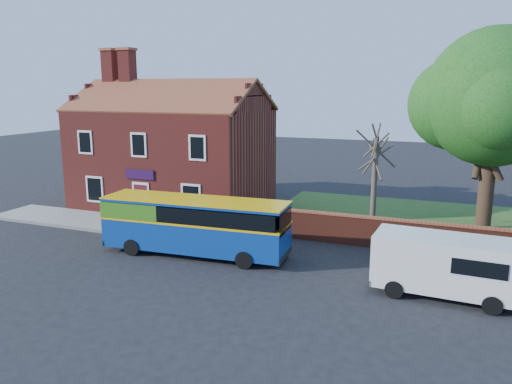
% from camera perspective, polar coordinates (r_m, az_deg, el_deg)
% --- Properties ---
extents(ground, '(120.00, 120.00, 0.00)m').
position_cam_1_polar(ground, '(22.30, -8.70, -9.34)').
color(ground, black).
rests_on(ground, ground).
extents(pavement, '(18.00, 3.50, 0.12)m').
position_cam_1_polar(pavement, '(30.54, -14.70, -3.62)').
color(pavement, gray).
rests_on(pavement, ground).
extents(kerb, '(18.00, 0.15, 0.14)m').
position_cam_1_polar(kerb, '(29.21, -16.72, -4.42)').
color(kerb, slate).
rests_on(kerb, ground).
extents(grass_strip, '(26.00, 12.00, 0.04)m').
position_cam_1_polar(grass_strip, '(32.00, 25.07, -3.74)').
color(grass_strip, '#426B28').
rests_on(grass_strip, ground).
extents(shop_building, '(12.30, 8.13, 10.50)m').
position_cam_1_polar(shop_building, '(34.59, -9.43, 4.08)').
color(shop_building, maroon).
rests_on(shop_building, ground).
extents(boundary_wall, '(22.00, 0.38, 1.60)m').
position_cam_1_polar(boundary_wall, '(26.02, 25.94, -5.43)').
color(boundary_wall, maroon).
rests_on(boundary_wall, ground).
extents(bus, '(9.21, 2.80, 2.78)m').
position_cam_1_polar(bus, '(24.41, -7.58, -3.51)').
color(bus, navy).
rests_on(bus, ground).
extents(van_near, '(5.51, 2.49, 2.37)m').
position_cam_1_polar(van_near, '(20.83, 20.90, -7.67)').
color(van_near, white).
rests_on(van_near, ground).
extents(large_tree, '(9.12, 7.22, 11.13)m').
position_cam_1_polar(large_tree, '(29.28, 25.76, 9.29)').
color(large_tree, black).
rests_on(large_tree, ground).
extents(bare_tree, '(2.19, 2.61, 5.84)m').
position_cam_1_polar(bare_tree, '(27.90, 13.36, 1.19)').
color(bare_tree, '#4C4238').
rests_on(bare_tree, ground).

